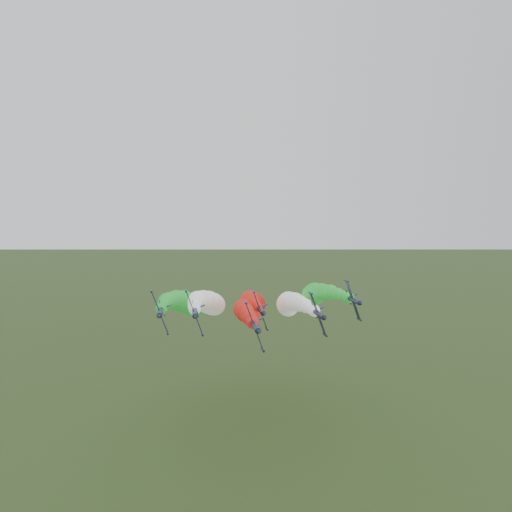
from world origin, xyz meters
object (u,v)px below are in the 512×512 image
at_px(jet_outer_left, 184,303).
at_px(jet_trail, 252,302).
at_px(jet_lead, 247,311).
at_px(jet_inner_right, 290,304).
at_px(jet_outer_right, 315,295).
at_px(jet_inner_left, 207,303).

height_order(jet_outer_left, jet_trail, jet_outer_left).
distance_m(jet_lead, jet_outer_left, 22.04).
bearing_deg(jet_lead, jet_outer_left, 139.95).
relative_size(jet_inner_right, jet_outer_right, 1.00).
distance_m(jet_lead, jet_trail, 25.18).
xyz_separation_m(jet_lead, jet_inner_right, (13.79, 8.66, 0.15)).
bearing_deg(jet_inner_right, jet_lead, -147.87).
distance_m(jet_lead, jet_inner_right, 16.29).
bearing_deg(jet_outer_right, jet_inner_right, -140.24).
distance_m(jet_lead, jet_inner_left, 13.72).
xyz_separation_m(jet_inner_left, jet_inner_right, (24.06, -0.39, -0.84)).
bearing_deg(jet_outer_right, jet_inner_left, -167.06).
bearing_deg(jet_lead, jet_inner_left, 138.61).
height_order(jet_outer_left, jet_outer_right, jet_outer_right).
height_order(jet_inner_left, jet_trail, jet_inner_left).
xyz_separation_m(jet_inner_left, jet_trail, (14.96, 15.62, -2.87)).
distance_m(jet_inner_left, jet_inner_right, 24.07).
distance_m(jet_lead, jet_outer_right, 29.03).
relative_size(jet_lead, jet_inner_left, 1.00).
bearing_deg(jet_lead, jet_inner_right, 32.13).
relative_size(jet_outer_left, jet_trail, 1.00).
xyz_separation_m(jet_outer_left, jet_trail, (21.57, 10.49, -2.17)).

